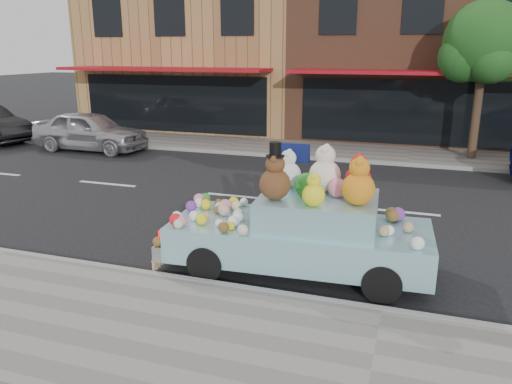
% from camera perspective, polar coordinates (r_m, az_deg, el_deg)
% --- Properties ---
extents(ground, '(120.00, 120.00, 0.00)m').
position_cam_1_polar(ground, '(12.17, 16.12, -2.20)').
color(ground, black).
rests_on(ground, ground).
extents(near_sidewalk, '(60.00, 3.00, 0.12)m').
position_cam_1_polar(near_sidewalk, '(6.25, 12.97, -19.67)').
color(near_sidewalk, gray).
rests_on(near_sidewalk, ground).
extents(far_sidewalk, '(60.00, 3.00, 0.12)m').
position_cam_1_polar(far_sidewalk, '(18.46, 17.15, 3.99)').
color(far_sidewalk, gray).
rests_on(far_sidewalk, ground).
extents(near_kerb, '(60.00, 0.12, 0.13)m').
position_cam_1_polar(near_kerb, '(7.52, 14.18, -13.13)').
color(near_kerb, gray).
rests_on(near_kerb, ground).
extents(far_kerb, '(60.00, 0.12, 0.13)m').
position_cam_1_polar(far_kerb, '(16.99, 16.99, 3.03)').
color(far_kerb, gray).
rests_on(far_kerb, ground).
extents(storefront_left, '(10.00, 9.80, 7.30)m').
position_cam_1_polar(storefront_left, '(25.73, -5.40, 15.85)').
color(storefront_left, '#A77946').
rests_on(storefront_left, ground).
extents(storefront_mid, '(10.00, 9.80, 7.30)m').
position_cam_1_polar(storefront_mid, '(23.57, 18.34, 15.14)').
color(storefront_mid, brown).
rests_on(storefront_mid, ground).
extents(street_tree, '(3.00, 2.70, 5.22)m').
position_cam_1_polar(street_tree, '(18.23, 24.70, 14.66)').
color(street_tree, '#38281C').
rests_on(street_tree, ground).
extents(car_silver, '(4.38, 1.82, 1.48)m').
position_cam_1_polar(car_silver, '(19.72, -18.44, 6.63)').
color(car_silver, '#AEAEB3').
rests_on(car_silver, ground).
extents(art_car, '(4.58, 2.01, 2.28)m').
position_cam_1_polar(art_car, '(8.43, 5.20, -3.96)').
color(art_car, black).
rests_on(art_car, ground).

